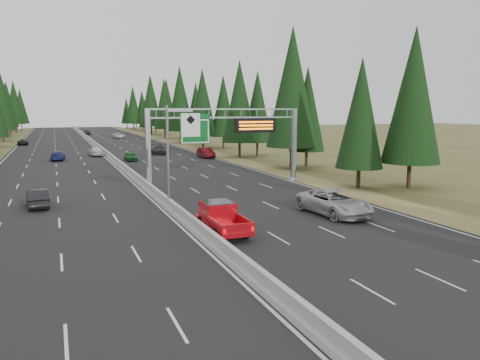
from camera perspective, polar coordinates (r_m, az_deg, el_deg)
road at (r=90.80m, az=-16.52°, el=3.35°), size 32.00×260.00×0.08m
shoulder_right at (r=94.05m, az=-5.64°, el=3.83°), size 3.60×260.00×0.06m
median_barrier at (r=90.77m, az=-16.53°, el=3.59°), size 0.70×260.00×0.85m
sign_gantry at (r=48.14m, az=-1.04°, el=5.62°), size 16.75×0.98×7.80m
hov_sign_pole at (r=36.25m, az=-7.89°, el=3.71°), size 2.80×0.50×8.00m
tree_row_right at (r=84.89m, az=-1.05°, el=9.55°), size 11.98×240.52×18.60m
silver_minivan at (r=35.11m, az=11.39°, el=-2.70°), size 3.50×6.75×1.82m
red_pickup at (r=29.74m, az=-2.47°, el=-4.35°), size 2.02×5.65×1.84m
car_ahead_green at (r=72.65m, az=-13.17°, el=2.83°), size 1.67×4.02×1.36m
car_ahead_dkred at (r=75.45m, az=-4.19°, el=3.34°), size 1.79×4.93×1.61m
car_ahead_dkgrey at (r=82.56m, az=-9.94°, el=3.67°), size 2.69×5.61×1.58m
car_ahead_white at (r=131.84m, az=-14.60°, el=5.30°), size 3.00×5.67×1.52m
car_ahead_far at (r=153.26m, az=-18.13°, el=5.57°), size 1.95×4.56×1.53m
car_onc_near at (r=40.41m, az=-23.49°, el=-2.04°), size 1.94×4.51×1.44m
car_onc_blue at (r=76.53m, az=-21.33°, el=2.75°), size 2.31×4.86×1.37m
car_onc_white at (r=81.76m, az=-17.20°, el=3.38°), size 2.30×4.90×1.62m
car_onc_far at (r=113.04m, az=-24.94°, el=4.22°), size 2.22×4.66×1.28m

